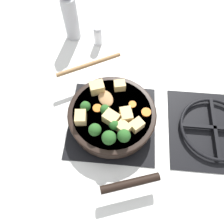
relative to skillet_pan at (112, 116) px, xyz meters
The scene contains 23 objects.
ground_plane 0.05m from the skillet_pan, 161.85° to the right, with size 2.40×2.40×0.00m, color silver.
front_burner_grate 0.04m from the skillet_pan, 161.85° to the right, with size 0.31×0.31×0.03m.
rear_burner_grate 0.36m from the skillet_pan, 90.44° to the left, with size 0.31×0.31×0.03m.
skillet_pan is the anchor object (origin of this frame).
wooden_spoon 0.15m from the skillet_pan, 151.46° to the right, with size 0.25×0.23×0.02m.
tofu_cube_center_large 0.05m from the skillet_pan, ahead, with size 0.05×0.04×0.04m, color #DBB770.
tofu_cube_near_handle 0.08m from the skillet_pan, 34.11° to the left, with size 0.04×0.03×0.03m, color #DBB770.
tofu_cube_east_chunk 0.11m from the skillet_pan, 143.95° to the right, with size 0.05×0.04×0.04m, color #DBB770.
tofu_cube_west_chunk 0.10m from the skillet_pan, 60.92° to the left, with size 0.04×0.03×0.03m, color #DBB770.
tofu_cube_back_piece 0.11m from the skillet_pan, behind, with size 0.04×0.03×0.03m, color #DBB770.
tofu_cube_front_piece 0.11m from the skillet_pan, 70.13° to the right, with size 0.04×0.03×0.03m, color #DBB770.
tofu_cube_mid_small 0.06m from the skillet_pan, 73.64° to the left, with size 0.05×0.04×0.04m, color #DBB770.
broccoli_floret_near_spoon 0.10m from the skillet_pan, 30.60° to the right, with size 0.04×0.04×0.05m.
broccoli_floret_center_top 0.11m from the skillet_pan, ahead, with size 0.04×0.04×0.05m.
broccoli_floret_east_rim 0.11m from the skillet_pan, 25.82° to the left, with size 0.04×0.04×0.05m.
broccoli_floret_west_rim 0.10m from the skillet_pan, 88.73° to the right, with size 0.03×0.03×0.04m.
broccoli_floret_north_edge 0.07m from the skillet_pan, 11.10° to the left, with size 0.03×0.03×0.04m.
broccoli_floret_south_cluster 0.05m from the skillet_pan, 81.46° to the right, with size 0.03×0.03×0.04m.
carrot_slice_orange_thin 0.06m from the skillet_pan, 102.58° to the right, with size 0.03×0.03×0.01m, color orange.
carrot_slice_near_center 0.12m from the skillet_pan, 95.56° to the left, with size 0.03×0.03×0.01m, color orange.
carrot_slice_edge_slice 0.08m from the skillet_pan, 119.47° to the left, with size 0.03×0.03×0.01m, color orange.
pepper_mill 0.48m from the skillet_pan, 153.19° to the right, with size 0.06×0.06×0.23m.
salt_shaker 0.40m from the skillet_pan, 165.99° to the right, with size 0.04×0.04×0.09m.
Camera 1 is at (0.34, 0.03, 0.72)m, focal length 35.00 mm.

